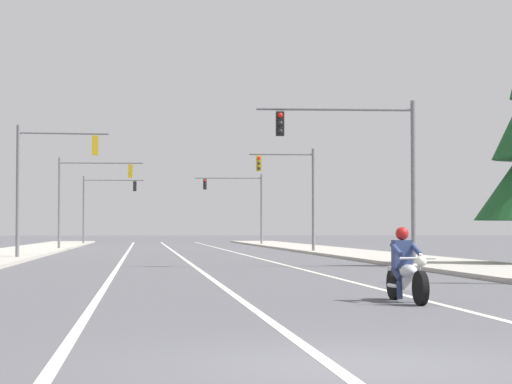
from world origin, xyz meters
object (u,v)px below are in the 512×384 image
traffic_signal_mid_left (84,188)px  traffic_signal_near_right (367,155)px  traffic_signal_mid_right (295,185)px  traffic_signal_far_left (101,199)px  traffic_signal_far_right (242,197)px  motorcycle_with_rider (406,272)px  traffic_signal_near_left (44,172)px

traffic_signal_mid_left → traffic_signal_near_right: bearing=-68.5°
traffic_signal_near_right → traffic_signal_mid_left: 33.21m
traffic_signal_mid_right → traffic_signal_far_left: same height
traffic_signal_far_right → traffic_signal_far_left: (-12.27, 4.91, -0.02)m
traffic_signal_near_right → traffic_signal_mid_left: (-12.15, 30.90, -0.02)m
traffic_signal_near_right → traffic_signal_mid_left: size_ratio=1.00×
motorcycle_with_rider → traffic_signal_mid_right: (3.92, 38.87, 3.45)m
traffic_signal_near_left → traffic_signal_mid_right: same height
traffic_signal_near_right → traffic_signal_far_right: 49.24m
motorcycle_with_rider → traffic_signal_far_left: bearing=97.0°
traffic_signal_near_right → traffic_signal_mid_right: same height
motorcycle_with_rider → traffic_signal_far_left: (-8.79, 71.08, 3.55)m
motorcycle_with_rider → traffic_signal_near_left: 29.18m
traffic_signal_mid_right → traffic_signal_far_right: same height
traffic_signal_near_right → traffic_signal_far_right: size_ratio=1.00×
traffic_signal_mid_right → traffic_signal_far_right: 27.31m
motorcycle_with_rider → traffic_signal_far_right: bearing=87.0°
traffic_signal_far_right → traffic_signal_near_right: bearing=-90.4°
motorcycle_with_rider → traffic_signal_near_right: bearing=79.4°
traffic_signal_far_left → traffic_signal_near_left: bearing=-91.1°
motorcycle_with_rider → traffic_signal_near_right: (3.18, 16.94, 3.58)m
motorcycle_with_rider → traffic_signal_far_right: (3.48, 66.17, 3.57)m
traffic_signal_mid_right → traffic_signal_far_right: bearing=90.9°
traffic_signal_far_right → motorcycle_with_rider: bearing=-93.0°
traffic_signal_near_left → traffic_signal_far_left: same height
traffic_signal_near_left → traffic_signal_far_right: bearing=71.4°
traffic_signal_near_left → traffic_signal_far_right: size_ratio=1.00×
traffic_signal_mid_left → traffic_signal_far_right: 22.17m
traffic_signal_near_left → traffic_signal_mid_right: size_ratio=1.00×
traffic_signal_near_left → motorcycle_with_rider: bearing=-70.6°
traffic_signal_near_right → traffic_signal_mid_left: same height
motorcycle_with_rider → traffic_signal_mid_left: 48.81m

